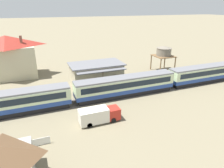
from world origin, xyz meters
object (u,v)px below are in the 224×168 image
object	(u,v)px
water_tower	(164,52)
station_building	(96,73)
passenger_train	(127,85)
station_house_red_roof	(9,56)
delivery_truck_red	(99,115)

from	to	relation	value
water_tower	station_building	bearing A→B (deg)	-173.96
passenger_train	station_house_red_roof	size ratio (longest dim) A/B	8.08
passenger_train	station_house_red_roof	distance (m)	30.16
station_building	station_house_red_roof	distance (m)	22.03
station_building	water_tower	world-z (taller)	water_tower
passenger_train	station_house_red_roof	xyz separation A→B (m)	(-21.95, 20.44, 3.08)
station_house_red_roof	delivery_truck_red	distance (m)	31.32
delivery_truck_red	water_tower	bearing A→B (deg)	37.05
delivery_truck_red	station_house_red_roof	bearing A→B (deg)	116.15
station_building	water_tower	xyz separation A→B (m)	(19.40, 2.05, 2.96)
passenger_train	station_building	size ratio (longest dim) A/B	8.80
delivery_truck_red	station_building	bearing A→B (deg)	73.63
station_building	station_house_red_roof	bearing A→B (deg)	147.62
station_building	delivery_truck_red	world-z (taller)	station_building
station_building	passenger_train	bearing A→B (deg)	-68.14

